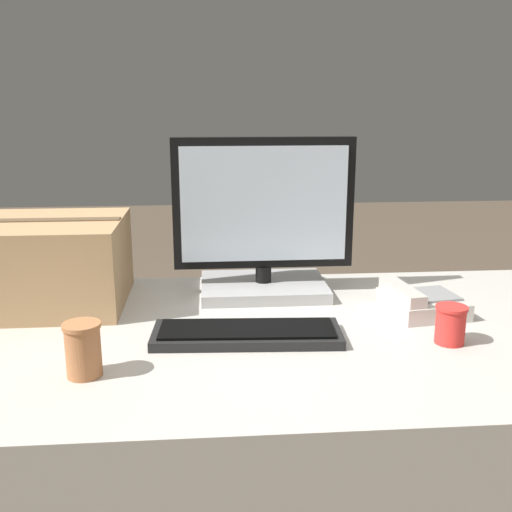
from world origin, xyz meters
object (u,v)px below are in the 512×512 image
keyboard (247,333)px  paper_cup_right (450,324)px  paper_cup_left (83,349)px  desk_phone (420,302)px  monitor (264,232)px  cardboard_box (52,263)px

keyboard → paper_cup_right: 0.45m
paper_cup_left → paper_cup_right: 0.78m
paper_cup_left → paper_cup_right: bearing=7.3°
keyboard → desk_phone: (0.45, 0.14, 0.01)m
desk_phone → paper_cup_right: size_ratio=2.48×
monitor → paper_cup_left: bearing=-129.0°
desk_phone → keyboard: bearing=-170.5°
monitor → desk_phone: bearing=-26.7°
desk_phone → paper_cup_left: 0.84m
keyboard → desk_phone: size_ratio=2.03×
paper_cup_left → cardboard_box: (-0.16, 0.44, 0.06)m
monitor → paper_cup_left: size_ratio=4.51×
keyboard → cardboard_box: size_ratio=1.16×
monitor → desk_phone: (0.38, -0.19, -0.15)m
monitor → keyboard: monitor is taller
keyboard → paper_cup_right: bearing=-4.3°
desk_phone → monitor: bearing=145.4°
keyboard → desk_phone: desk_phone is taller
paper_cup_right → cardboard_box: 1.00m
monitor → paper_cup_right: size_ratio=5.70×
keyboard → paper_cup_right: paper_cup_right is taller
cardboard_box → monitor: bearing=4.9°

